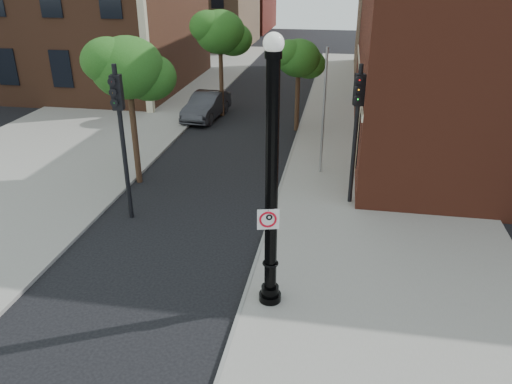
% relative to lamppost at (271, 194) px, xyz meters
% --- Properties ---
extents(ground, '(120.00, 120.00, 0.00)m').
position_rel_lamppost_xyz_m(ground, '(-2.75, -0.16, -3.22)').
color(ground, black).
rests_on(ground, ground).
extents(sidewalk_right, '(8.00, 60.00, 0.12)m').
position_rel_lamppost_xyz_m(sidewalk_right, '(3.25, 9.84, -3.16)').
color(sidewalk_right, gray).
rests_on(sidewalk_right, ground).
extents(sidewalk_left, '(10.00, 50.00, 0.12)m').
position_rel_lamppost_xyz_m(sidewalk_left, '(-11.75, 17.84, -3.16)').
color(sidewalk_left, gray).
rests_on(sidewalk_left, ground).
extents(curb_edge, '(0.10, 60.00, 0.14)m').
position_rel_lamppost_xyz_m(curb_edge, '(-0.70, 9.84, -3.15)').
color(curb_edge, gray).
rests_on(curb_edge, ground).
extents(lamppost, '(0.59, 0.59, 6.97)m').
position_rel_lamppost_xyz_m(lamppost, '(0.00, 0.00, 0.00)').
color(lamppost, black).
rests_on(lamppost, ground).
extents(no_parking_sign, '(0.53, 0.16, 0.54)m').
position_rel_lamppost_xyz_m(no_parking_sign, '(-0.04, -0.17, -0.59)').
color(no_parking_sign, white).
rests_on(no_parking_sign, ground).
extents(parked_car, '(1.99, 4.63, 1.48)m').
position_rel_lamppost_xyz_m(parked_car, '(-6.23, 16.58, -2.48)').
color(parked_car, '#2C2C31').
rests_on(parked_car, ground).
extents(traffic_signal_left, '(0.38, 0.46, 5.40)m').
position_rel_lamppost_xyz_m(traffic_signal_left, '(-5.62, 4.03, 0.42)').
color(traffic_signal_left, black).
rests_on(traffic_signal_left, ground).
extents(traffic_signal_right, '(0.40, 0.46, 5.21)m').
position_rel_lamppost_xyz_m(traffic_signal_right, '(2.05, 6.46, 0.29)').
color(traffic_signal_right, black).
rests_on(traffic_signal_right, ground).
extents(utility_pole, '(0.11, 0.11, 5.31)m').
position_rel_lamppost_xyz_m(utility_pole, '(0.79, 9.23, -0.56)').
color(utility_pole, '#999999').
rests_on(utility_pole, ground).
extents(street_tree_a, '(3.25, 2.93, 5.85)m').
position_rel_lamppost_xyz_m(street_tree_a, '(-6.50, 7.13, 1.40)').
color(street_tree_a, black).
rests_on(street_tree_a, ground).
extents(street_tree_b, '(3.31, 2.99, 5.96)m').
position_rel_lamppost_xyz_m(street_tree_b, '(-5.42, 17.28, 1.49)').
color(street_tree_b, black).
rests_on(street_tree_b, ground).
extents(street_tree_c, '(2.66, 2.40, 4.79)m').
position_rel_lamppost_xyz_m(street_tree_c, '(-0.82, 15.21, 0.55)').
color(street_tree_c, black).
rests_on(street_tree_c, ground).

